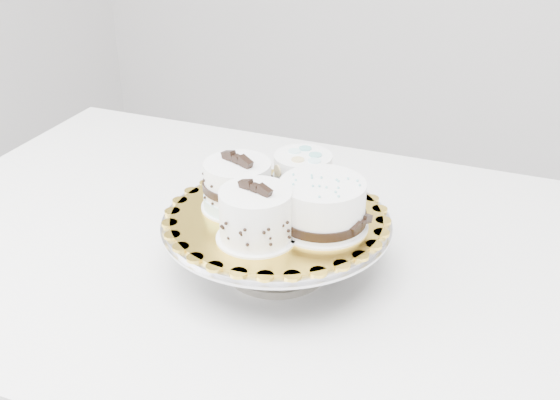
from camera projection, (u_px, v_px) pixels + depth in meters
The scene contains 7 objects.
table at pixel (268, 282), 1.17m from camera, with size 1.41×1.05×0.75m.
cake_stand at pixel (277, 235), 1.05m from camera, with size 0.34×0.34×0.09m.
cake_board at pixel (277, 216), 1.03m from camera, with size 0.31×0.31×0.00m, color gold.
cake_swirl at pixel (256, 216), 0.96m from camera, with size 0.11×0.11×0.09m.
cake_banded at pixel (238, 187), 1.04m from camera, with size 0.12×0.12×0.09m.
cake_dots at pixel (303, 174), 1.08m from camera, with size 0.12×0.12×0.07m.
cake_ribbon at pixel (323, 206), 0.99m from camera, with size 0.14×0.13×0.07m.
Camera 1 is at (0.52, -0.58, 1.35)m, focal length 45.00 mm.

